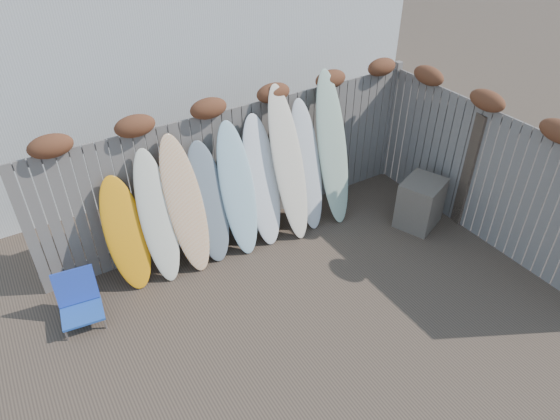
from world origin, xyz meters
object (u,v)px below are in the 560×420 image
wooden_crate (420,203)px  lattice_panel (447,155)px  beach_chair (79,300)px  surfboard_0 (126,234)px

wooden_crate → lattice_panel: lattice_panel is taller
beach_chair → surfboard_0: (0.80, 0.35, 0.47)m
lattice_panel → surfboard_0: (-4.95, 0.90, -0.15)m
beach_chair → surfboard_0: 0.99m
surfboard_0 → wooden_crate: bearing=-14.8°
wooden_crate → lattice_panel: size_ratio=0.42×
beach_chair → surfboard_0: surfboard_0 is taller
lattice_panel → surfboard_0: size_ratio=1.15×
wooden_crate → lattice_panel: bearing=17.8°
wooden_crate → lattice_panel: 0.90m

